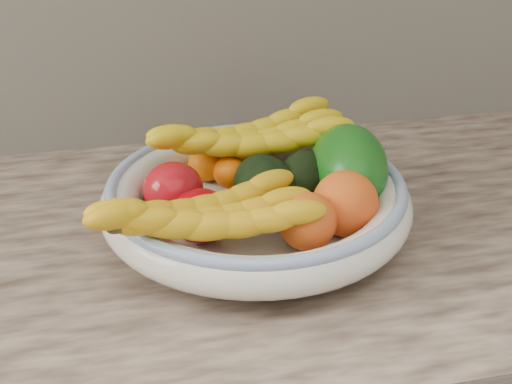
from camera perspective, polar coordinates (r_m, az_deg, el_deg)
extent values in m
cube|color=tan|center=(0.95, -0.27, -3.73)|extent=(2.44, 0.66, 0.04)
cylinder|color=silver|center=(0.92, 0.00, -2.88)|extent=(0.13, 0.13, 0.02)
cylinder|color=silver|center=(0.91, 0.00, -2.12)|extent=(0.32, 0.32, 0.01)
torus|color=silver|center=(0.90, 0.00, -0.68)|extent=(0.39, 0.39, 0.05)
torus|color=#385E9F|center=(0.89, 0.00, 0.57)|extent=(0.37, 0.37, 0.02)
ellipsoid|color=orange|center=(0.98, -3.93, 2.29)|extent=(0.07, 0.07, 0.05)
ellipsoid|color=orange|center=(1.00, -0.14, 2.82)|extent=(0.06, 0.06, 0.05)
ellipsoid|color=#FD6D05|center=(0.95, -2.03, 1.57)|extent=(0.05, 0.05, 0.04)
ellipsoid|color=#AF0F17|center=(0.90, -6.65, 0.24)|extent=(0.10, 0.10, 0.07)
ellipsoid|color=#9F000A|center=(0.84, -4.44, -1.92)|extent=(0.07, 0.07, 0.06)
ellipsoid|color=black|center=(0.90, 0.75, 0.44)|extent=(0.09, 0.12, 0.08)
ellipsoid|color=black|center=(0.92, 3.84, 1.13)|extent=(0.11, 0.12, 0.07)
ellipsoid|color=#0F500F|center=(0.93, 7.39, 2.00)|extent=(0.14, 0.16, 0.13)
ellipsoid|color=orange|center=(0.82, 4.13, -2.36)|extent=(0.09, 0.09, 0.07)
ellipsoid|color=orange|center=(0.85, 7.16, -0.91)|extent=(0.09, 0.09, 0.08)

